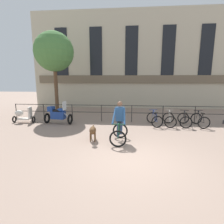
{
  "coord_description": "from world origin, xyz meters",
  "views": [
    {
      "loc": [
        -0.26,
        -5.39,
        2.61
      ],
      "look_at": [
        -1.0,
        2.86,
        1.05
      ],
      "focal_mm": 28.0,
      "sensor_mm": 36.0,
      "label": 1
    }
  ],
  "objects": [
    {
      "name": "parked_bicycle_near_lamp",
      "position": [
        1.29,
        4.54,
        0.36
      ],
      "size": [
        0.81,
        1.19,
        0.86
      ],
      "rotation": [
        0.0,
        0.0,
        3.28
      ],
      "color": "black",
      "rests_on": "ground_plane"
    },
    {
      "name": "dog",
      "position": [
        -1.73,
        1.67,
        0.44
      ],
      "size": [
        0.35,
        0.99,
        0.64
      ],
      "rotation": [
        0.0,
        0.0,
        0.13
      ],
      "color": "brown",
      "rests_on": "ground_plane"
    },
    {
      "name": "parked_scooter",
      "position": [
        -6.59,
        4.45,
        0.46
      ],
      "size": [
        1.3,
        0.47,
        0.96
      ],
      "rotation": [
        0.0,
        0.0,
        1.62
      ],
      "color": "black",
      "rests_on": "ground_plane"
    },
    {
      "name": "ground_plane",
      "position": [
        0.0,
        0.0,
        0.0
      ],
      "size": [
        60.0,
        60.0,
        0.0
      ],
      "primitive_type": "plane",
      "color": "gray"
    },
    {
      "name": "parked_bicycle_mid_right",
      "position": [
        2.96,
        4.54,
        0.36
      ],
      "size": [
        0.83,
        1.2,
        0.86
      ],
      "rotation": [
        0.0,
        0.0,
        2.98
      ],
      "color": "black",
      "rests_on": "ground_plane"
    },
    {
      "name": "parked_motorcycle",
      "position": [
        -4.34,
        4.36,
        0.56
      ],
      "size": [
        1.64,
        0.76,
        1.35
      ],
      "rotation": [
        0.0,
        0.0,
        1.48
      ],
      "color": "black",
      "rests_on": "ground_plane"
    },
    {
      "name": "parked_bicycle_mid_left",
      "position": [
        2.13,
        4.54,
        0.36
      ],
      "size": [
        0.78,
        1.18,
        0.86
      ],
      "rotation": [
        0.0,
        0.0,
        3.03
      ],
      "color": "black",
      "rests_on": "ground_plane"
    },
    {
      "name": "parked_bicycle_far_end",
      "position": [
        3.8,
        4.54,
        0.36
      ],
      "size": [
        0.67,
        1.12,
        0.86
      ],
      "rotation": [
        0.0,
        0.0,
        3.15
      ],
      "color": "black",
      "rests_on": "ground_plane"
    },
    {
      "name": "canal_railing",
      "position": [
        -0.0,
        5.2,
        0.71
      ],
      "size": [
        15.05,
        0.05,
        1.05
      ],
      "color": "#2D2B28",
      "rests_on": "ground_plane"
    },
    {
      "name": "cyclist_with_bike",
      "position": [
        -0.59,
        1.73,
        0.76
      ],
      "size": [
        0.72,
        1.2,
        1.7
      ],
      "rotation": [
        0.0,
        0.0,
        -0.04
      ],
      "color": "black",
      "rests_on": "ground_plane"
    },
    {
      "name": "building_facade",
      "position": [
        -0.0,
        10.99,
        4.26
      ],
      "size": [
        18.0,
        0.72,
        8.55
      ],
      "color": "#BCB299",
      "rests_on": "ground_plane"
    },
    {
      "name": "tree_canalside_left",
      "position": [
        -5.45,
        6.96,
        4.47
      ],
      "size": [
        2.74,
        2.74,
        5.87
      ],
      "color": "brown",
      "rests_on": "ground_plane"
    }
  ]
}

